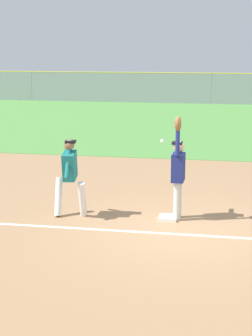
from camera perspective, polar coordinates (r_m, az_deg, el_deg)
ground_plane at (r=11.36m, az=5.39°, el=-6.48°), size 76.75×76.75×0.00m
outfield_grass at (r=26.65m, az=8.22°, el=4.63°), size 46.94×17.23×0.01m
first_base at (r=12.01m, az=4.35°, el=-5.18°), size 0.39×0.39×0.08m
fielder at (r=11.79m, az=5.41°, el=-0.10°), size 0.28×0.89×2.28m
runner at (r=12.01m, az=-5.83°, el=-0.47°), size 0.76×0.85×1.72m
baseball at (r=11.44m, az=3.76°, el=2.80°), size 0.07×0.07×0.07m
outfield_fence at (r=35.11m, az=8.78°, el=8.14°), size 47.02×0.08×1.93m
parked_car_black at (r=39.52m, az=2.42°, el=8.36°), size 4.48×2.28×1.25m
parked_car_red at (r=39.16m, az=9.15°, el=8.17°), size 4.44×2.20×1.25m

